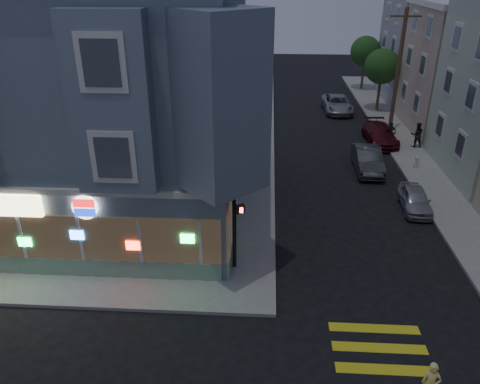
# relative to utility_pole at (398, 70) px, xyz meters

# --- Properties ---
(ground) EXTENTS (120.00, 120.00, 0.00)m
(ground) POSITION_rel_utility_pole_xyz_m (-12.00, -24.00, -4.80)
(ground) COLOR black
(ground) RESTS_ON ground
(sidewalk_nw) EXTENTS (33.00, 42.00, 0.15)m
(sidewalk_nw) POSITION_rel_utility_pole_xyz_m (-25.50, -1.00, -4.72)
(sidewalk_nw) COLOR gray
(sidewalk_nw) RESTS_ON ground
(corner_building) EXTENTS (14.60, 14.60, 11.40)m
(corner_building) POSITION_rel_utility_pole_xyz_m (-18.00, -13.02, 1.02)
(corner_building) COLOR slate
(corner_building) RESTS_ON sidewalk_nw
(row_house_d) EXTENTS (12.00, 8.60, 10.50)m
(row_house_d) POSITION_rel_utility_pole_xyz_m (7.50, 10.00, 0.60)
(row_house_d) COLOR #9692A1
(row_house_d) RESTS_ON sidewalk_ne
(utility_pole) EXTENTS (2.20, 0.30, 9.00)m
(utility_pole) POSITION_rel_utility_pole_xyz_m (0.00, 0.00, 0.00)
(utility_pole) COLOR #4C3826
(utility_pole) RESTS_ON sidewalk_ne
(street_tree_near) EXTENTS (3.00, 3.00, 5.30)m
(street_tree_near) POSITION_rel_utility_pole_xyz_m (0.20, 6.00, -0.86)
(street_tree_near) COLOR #4C3826
(street_tree_near) RESTS_ON sidewalk_ne
(street_tree_far) EXTENTS (3.00, 3.00, 5.30)m
(street_tree_far) POSITION_rel_utility_pole_xyz_m (0.20, 14.00, -0.86)
(street_tree_far) COLOR #4C3826
(street_tree_far) RESTS_ON sidewalk_ne
(running_child) EXTENTS (0.61, 0.51, 1.44)m
(running_child) POSITION_rel_utility_pole_xyz_m (-4.53, -25.39, -4.08)
(running_child) COLOR #F8E87F
(running_child) RESTS_ON ground
(pedestrian_a) EXTENTS (0.89, 0.71, 1.77)m
(pedestrian_a) POSITION_rel_utility_pole_xyz_m (1.00, -3.54, -3.76)
(pedestrian_a) COLOR black
(pedestrian_a) RESTS_ON sidewalk_ne
(pedestrian_b) EXTENTS (1.02, 0.69, 1.60)m
(pedestrian_b) POSITION_rel_utility_pole_xyz_m (-0.70, -2.97, -3.85)
(pedestrian_b) COLOR #28252D
(pedestrian_b) RESTS_ON sidewalk_ne
(parked_car_a) EXTENTS (1.60, 3.53, 1.17)m
(parked_car_a) POSITION_rel_utility_pole_xyz_m (-1.60, -12.94, -4.21)
(parked_car_a) COLOR #A8AAB0
(parked_car_a) RESTS_ON ground
(parked_car_b) EXTENTS (1.63, 4.46, 1.46)m
(parked_car_b) POSITION_rel_utility_pole_xyz_m (-3.15, -7.74, -4.07)
(parked_car_b) COLOR #37393C
(parked_car_b) RESTS_ON ground
(parked_car_c) EXTENTS (2.18, 4.78, 1.36)m
(parked_car_c) POSITION_rel_utility_pole_xyz_m (-1.30, -2.54, -4.12)
(parked_car_c) COLOR #54131E
(parked_car_c) RESTS_ON ground
(parked_car_d) EXTENTS (2.52, 5.17, 1.41)m
(parked_car_d) POSITION_rel_utility_pole_xyz_m (-3.40, 5.59, -4.09)
(parked_car_d) COLOR #9CA1A7
(parked_car_d) RESTS_ON ground
(traffic_signal) EXTENTS (0.67, 0.59, 5.23)m
(traffic_signal) POSITION_rel_utility_pole_xyz_m (-10.73, -19.13, -1.11)
(traffic_signal) COLOR black
(traffic_signal) RESTS_ON sidewalk_nw
(fire_hydrant) EXTENTS (0.46, 0.27, 0.80)m
(fire_hydrant) POSITION_rel_utility_pole_xyz_m (-0.03, -7.52, -4.23)
(fire_hydrant) COLOR silver
(fire_hydrant) RESTS_ON sidewalk_ne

